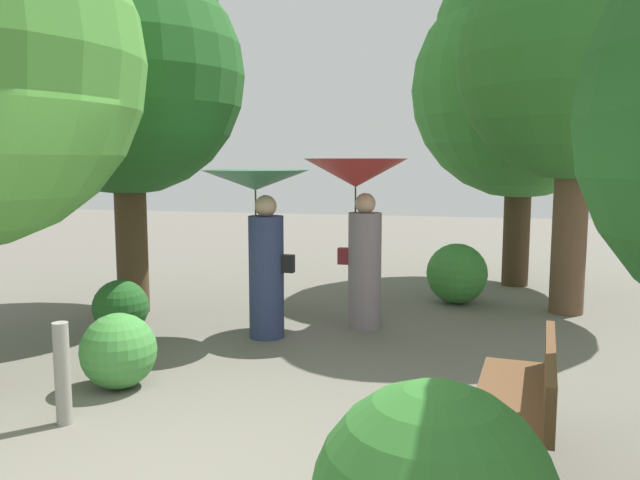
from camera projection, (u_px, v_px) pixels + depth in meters
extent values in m
cylinder|color=navy|center=(266.00, 277.00, 7.22)|extent=(0.40, 0.40, 1.40)
sphere|color=tan|center=(266.00, 206.00, 7.12)|extent=(0.25, 0.25, 0.25)
cylinder|color=#333338|center=(256.00, 224.00, 7.17)|extent=(0.02, 0.02, 0.77)
cone|color=#33724C|center=(255.00, 180.00, 7.11)|extent=(1.22, 1.22, 0.23)
cube|color=black|center=(288.00, 264.00, 7.13)|extent=(0.14, 0.10, 0.20)
cylinder|color=gray|center=(365.00, 270.00, 7.65)|extent=(0.40, 0.40, 1.40)
sphere|color=tan|center=(365.00, 203.00, 7.55)|extent=(0.25, 0.25, 0.25)
cylinder|color=#333338|center=(355.00, 220.00, 7.61)|extent=(0.02, 0.02, 0.79)
cone|color=#B22D2D|center=(356.00, 173.00, 7.54)|extent=(1.24, 1.24, 0.34)
cube|color=maroon|center=(344.00, 256.00, 7.70)|extent=(0.14, 0.10, 0.20)
cylinder|color=#38383D|center=(491.00, 396.00, 4.88)|extent=(0.06, 0.06, 0.44)
cylinder|color=#38383D|center=(537.00, 401.00, 4.76)|extent=(0.06, 0.06, 0.44)
cylinder|color=#38383D|center=(471.00, 477.00, 3.62)|extent=(0.06, 0.06, 0.44)
cube|color=brown|center=(510.00, 399.00, 4.16)|extent=(0.60, 1.54, 0.08)
cube|color=brown|center=(550.00, 375.00, 4.06)|extent=(0.23, 1.50, 0.35)
cylinder|color=#4C3823|center=(129.00, 157.00, 8.25)|extent=(0.41, 0.41, 4.14)
sphere|color=#235B23|center=(126.00, 76.00, 8.12)|extent=(3.06, 3.06, 3.06)
sphere|color=#235B23|center=(123.00, 9.00, 8.02)|extent=(2.45, 2.45, 2.45)
cylinder|color=brown|center=(574.00, 146.00, 8.18)|extent=(0.44, 0.44, 4.41)
sphere|color=#2D6B28|center=(578.00, 59.00, 8.04)|extent=(3.10, 3.10, 3.10)
cylinder|color=#42301E|center=(519.00, 155.00, 10.09)|extent=(0.42, 0.42, 4.21)
sphere|color=#387F33|center=(522.00, 88.00, 9.96)|extent=(3.47, 3.47, 3.47)
sphere|color=#387F33|center=(524.00, 33.00, 9.86)|extent=(2.78, 2.78, 2.78)
sphere|color=#235B23|center=(121.00, 307.00, 7.37)|extent=(0.64, 0.64, 0.64)
sphere|color=#428C3D|center=(118.00, 351.00, 5.63)|extent=(0.68, 0.68, 0.68)
sphere|color=#387F33|center=(457.00, 274.00, 8.97)|extent=(0.86, 0.86, 0.86)
cylinder|color=gray|center=(62.00, 374.00, 4.84)|extent=(0.12, 0.12, 0.80)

